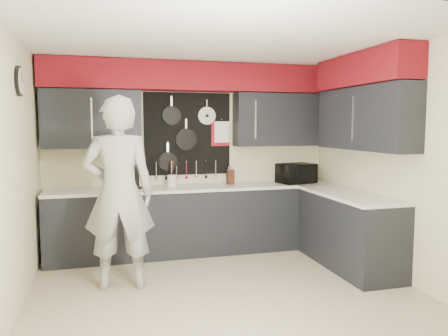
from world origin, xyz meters
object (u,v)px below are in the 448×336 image
object	(u,v)px
utensil_crock	(172,181)
coffee_maker	(133,176)
person	(119,193)
microwave	(296,173)
knife_block	(230,177)

from	to	relation	value
utensil_crock	coffee_maker	world-z (taller)	coffee_maker
utensil_crock	person	distance (m)	1.34
microwave	knife_block	bearing A→B (deg)	158.85
person	knife_block	bearing A→B (deg)	-137.50
coffee_maker	knife_block	bearing A→B (deg)	-16.41
knife_block	utensil_crock	distance (m)	0.83
microwave	coffee_maker	bearing A→B (deg)	164.15
person	utensil_crock	bearing A→B (deg)	-116.49
knife_block	person	distance (m)	1.92
microwave	coffee_maker	xyz separation A→B (m)	(-2.29, 0.09, 0.02)
knife_block	coffee_maker	world-z (taller)	coffee_maker
coffee_maker	person	bearing A→B (deg)	-118.89
microwave	utensil_crock	bearing A→B (deg)	162.54
microwave	person	xyz separation A→B (m)	(-2.50, -1.00, -0.03)
utensil_crock	coffee_maker	xyz separation A→B (m)	(-0.52, -0.03, 0.08)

